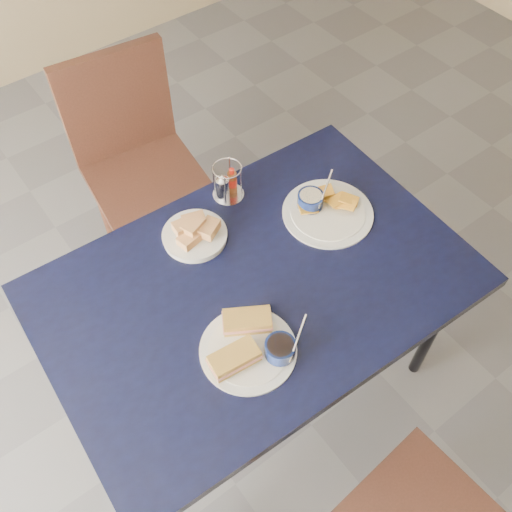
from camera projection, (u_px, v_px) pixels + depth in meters
ground at (264, 368)px, 2.43m from camera, size 6.00×6.00×0.00m
dining_table at (256, 292)px, 1.83m from camera, size 1.36×0.94×0.75m
chair_far at (132, 152)px, 2.41m from camera, size 0.51×0.49×0.97m
sandwich_plate at (251, 345)px, 1.63m from camera, size 0.31×0.28×0.12m
plantain_plate at (323, 208)px, 1.95m from camera, size 0.31×0.31×0.12m
bread_basket at (195, 233)px, 1.87m from camera, size 0.21×0.21×0.08m
condiment_caddy at (226, 184)px, 1.96m from camera, size 0.11×0.11×0.14m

